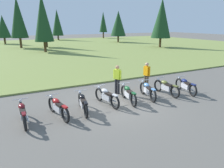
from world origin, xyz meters
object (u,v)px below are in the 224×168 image
at_px(motorcycle_red, 58,107).
at_px(motorcycle_navy, 186,85).
at_px(motorcycle_black, 83,103).
at_px(motorcycle_maroon, 23,113).
at_px(motorcycle_olive, 166,87).
at_px(motorcycle_silver, 107,96).
at_px(motorcycle_british_green, 128,94).
at_px(rider_in_hivis_vest, 147,74).
at_px(motorcycle_sky_blue, 148,90).
at_px(rider_checking_bike, 117,78).

height_order(motorcycle_red, motorcycle_navy, same).
xyz_separation_m(motorcycle_black, motorcycle_navy, (6.34, -0.08, 0.00)).
relative_size(motorcycle_maroon, motorcycle_olive, 1.00).
distance_m(motorcycle_silver, motorcycle_british_green, 1.19).
bearing_deg(rider_in_hivis_vest, motorcycle_sky_blue, -123.79).
bearing_deg(motorcycle_black, motorcycle_silver, 13.22).
height_order(motorcycle_navy, rider_checking_bike, rider_checking_bike).
distance_m(motorcycle_red, motorcycle_british_green, 3.68).
bearing_deg(motorcycle_navy, motorcycle_red, 179.45).
distance_m(motorcycle_maroon, motorcycle_olive, 7.67).
bearing_deg(rider_in_hivis_vest, motorcycle_silver, -159.68).
xyz_separation_m(motorcycle_sky_blue, rider_in_hivis_vest, (0.91, 1.36, 0.51)).
relative_size(motorcycle_silver, motorcycle_navy, 1.01).
relative_size(motorcycle_black, rider_checking_bike, 1.25).
distance_m(motorcycle_maroon, motorcycle_black, 2.57).
xyz_separation_m(motorcycle_silver, motorcycle_olive, (3.73, -0.14, 0.00)).
distance_m(motorcycle_maroon, motorcycle_red, 1.43).
distance_m(motorcycle_red, motorcycle_black, 1.14).
bearing_deg(motorcycle_sky_blue, motorcycle_olive, -0.92).
bearing_deg(rider_in_hivis_vest, motorcycle_black, -161.68).
bearing_deg(rider_in_hivis_vest, motorcycle_maroon, -168.10).
height_order(motorcycle_british_green, rider_in_hivis_vest, rider_in_hivis_vest).
relative_size(motorcycle_sky_blue, motorcycle_navy, 1.00).
height_order(motorcycle_maroon, motorcycle_sky_blue, same).
bearing_deg(motorcycle_maroon, motorcycle_british_green, 1.39).
height_order(motorcycle_silver, motorcycle_british_green, same).
bearing_deg(motorcycle_maroon, motorcycle_sky_blue, 1.57).
relative_size(motorcycle_british_green, motorcycle_olive, 0.99).
relative_size(motorcycle_maroon, motorcycle_black, 1.01).
relative_size(motorcycle_maroon, motorcycle_navy, 1.01).
bearing_deg(motorcycle_maroon, motorcycle_navy, -0.69).
distance_m(motorcycle_black, motorcycle_sky_blue, 3.81).
bearing_deg(motorcycle_black, rider_in_hivis_vest, 18.32).
bearing_deg(motorcycle_red, motorcycle_navy, -0.55).
distance_m(motorcycle_olive, motorcycle_navy, 1.27).
bearing_deg(motorcycle_british_green, motorcycle_navy, -3.48).
distance_m(motorcycle_black, rider_checking_bike, 3.18).
xyz_separation_m(motorcycle_maroon, rider_in_hivis_vest, (7.28, 1.53, 0.51)).
height_order(motorcycle_maroon, motorcycle_navy, same).
relative_size(motorcycle_red, motorcycle_british_green, 1.00).
height_order(motorcycle_maroon, motorcycle_british_green, same).
relative_size(motorcycle_maroon, motorcycle_silver, 1.00).
bearing_deg(motorcycle_navy, motorcycle_olive, 168.13).
relative_size(motorcycle_navy, rider_checking_bike, 1.24).
distance_m(motorcycle_british_green, motorcycle_navy, 3.81).
bearing_deg(motorcycle_red, motorcycle_black, 0.37).
bearing_deg(rider_checking_bike, motorcycle_maroon, -163.23).
xyz_separation_m(motorcycle_sky_blue, motorcycle_olive, (1.29, -0.02, 0.00)).
bearing_deg(motorcycle_sky_blue, rider_in_hivis_vest, 56.21).
xyz_separation_m(motorcycle_british_green, rider_in_hivis_vest, (2.18, 1.41, 0.51)).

